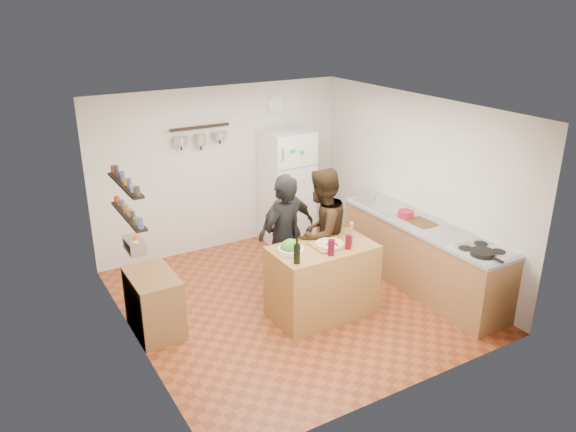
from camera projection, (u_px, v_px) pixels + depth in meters
room_shell at (277, 202)px, 7.17m from camera, size 4.20×4.20×4.20m
prep_island at (322, 280)px, 6.86m from camera, size 1.25×0.72×0.91m
pizza_board at (330, 245)px, 6.71m from camera, size 0.42×0.34×0.02m
pizza at (330, 244)px, 6.71m from camera, size 0.34×0.34×0.02m
salad_bowl at (291, 250)px, 6.53m from camera, size 0.30×0.30×0.06m
wine_bottle at (297, 254)px, 6.24m from camera, size 0.07×0.07×0.22m
wine_glass_near at (331, 247)px, 6.44m from camera, size 0.08×0.08×0.19m
wine_glass_far at (348, 242)px, 6.61m from camera, size 0.07×0.07×0.17m
pepper_mill at (351, 231)px, 6.92m from camera, size 0.05×0.05×0.17m
salt_canister at (350, 241)px, 6.72m from camera, size 0.07×0.07×0.12m
person_left at (283, 240)px, 7.05m from camera, size 0.71×0.57×1.68m
person_center at (321, 234)px, 7.18m from camera, size 1.03×0.93×1.73m
person_back at (287, 229)px, 7.56m from camera, size 0.95×0.51×1.55m
counter_run at (422, 256)px, 7.51m from camera, size 0.63×2.63×0.90m
stove_top at (482, 251)px, 6.58m from camera, size 0.60×0.62×0.02m
skillet at (483, 253)px, 6.44m from camera, size 0.28×0.28×0.05m
sink at (383, 205)px, 8.02m from camera, size 0.50×0.80×0.03m
cutting_board at (422, 223)px, 7.39m from camera, size 0.30×0.40×0.02m
red_bowl at (406, 214)px, 7.56m from camera, size 0.21×0.21×0.09m
fridge at (287, 187)px, 8.84m from camera, size 0.70×0.68×1.80m
wall_clock at (276, 104)px, 8.65m from camera, size 0.30×0.03×0.30m
spice_shelf_lower at (128, 216)px, 6.02m from camera, size 0.12×1.00×0.02m
spice_shelf_upper at (125, 185)px, 5.89m from camera, size 0.12×1.00×0.02m
produce_basket at (134, 245)px, 6.16m from camera, size 0.18×0.35×0.14m
side_table at (154, 303)px, 6.54m from camera, size 0.50×0.80×0.73m
pot_rack at (200, 127)px, 8.04m from camera, size 0.90×0.04×0.04m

